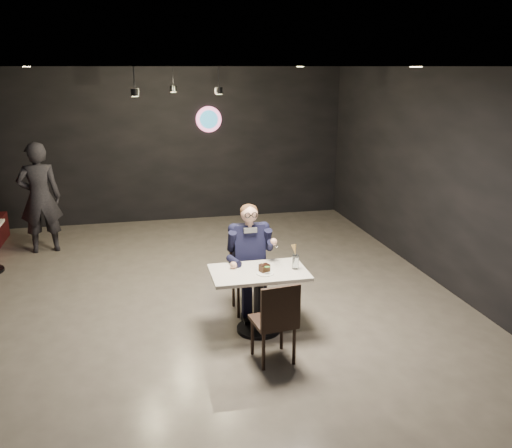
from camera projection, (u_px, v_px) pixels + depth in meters
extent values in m
plane|color=slate|center=(198.00, 314.00, 6.82)|extent=(9.00, 9.00, 0.00)
cube|color=black|center=(176.00, 75.00, 7.89)|extent=(1.40, 1.20, 0.36)
cube|color=white|center=(259.00, 301.00, 6.30)|extent=(1.10, 0.70, 0.75)
cube|color=black|center=(249.00, 277.00, 6.79)|extent=(0.42, 0.46, 0.92)
cube|color=black|center=(273.00, 320.00, 5.65)|extent=(0.47, 0.51, 0.92)
cube|color=black|center=(249.00, 257.00, 6.72)|extent=(0.60, 0.80, 1.44)
cylinder|color=white|center=(265.00, 273.00, 6.11)|extent=(0.20, 0.20, 0.01)
cube|color=black|center=(264.00, 268.00, 6.14)|extent=(0.13, 0.12, 0.08)
ellipsoid|color=green|center=(267.00, 267.00, 6.06)|extent=(0.07, 0.04, 0.01)
cylinder|color=silver|center=(295.00, 262.00, 6.24)|extent=(0.07, 0.07, 0.17)
cone|color=tan|center=(295.00, 250.00, 6.17)|extent=(0.07, 0.07, 0.12)
imported|color=black|center=(40.00, 198.00, 8.89)|extent=(0.73, 0.54, 1.85)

